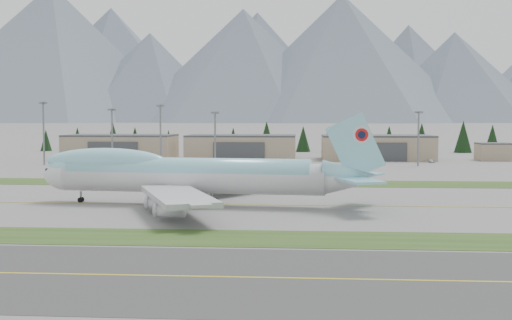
# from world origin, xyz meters

# --- Properties ---
(ground) EXTENTS (7000.00, 7000.00, 0.00)m
(ground) POSITION_xyz_m (0.00, 0.00, 0.00)
(ground) COLOR #5F5F5D
(ground) RESTS_ON ground
(grass_strip_near) EXTENTS (400.00, 14.00, 0.08)m
(grass_strip_near) POSITION_xyz_m (0.00, -38.00, 0.00)
(grass_strip_near) COLOR #274819
(grass_strip_near) RESTS_ON ground
(grass_strip_far) EXTENTS (400.00, 18.00, 0.08)m
(grass_strip_far) POSITION_xyz_m (0.00, 45.00, 0.00)
(grass_strip_far) COLOR #274819
(grass_strip_far) RESTS_ON ground
(asphalt_taxiway) EXTENTS (400.00, 32.00, 0.04)m
(asphalt_taxiway) POSITION_xyz_m (0.00, -62.00, 0.00)
(asphalt_taxiway) COLOR #363636
(asphalt_taxiway) RESTS_ON ground
(taxiway_line_main) EXTENTS (400.00, 0.40, 0.02)m
(taxiway_line_main) POSITION_xyz_m (0.00, 0.00, 0.00)
(taxiway_line_main) COLOR gold
(taxiway_line_main) RESTS_ON ground
(taxiway_line_near) EXTENTS (400.00, 0.40, 0.02)m
(taxiway_line_near) POSITION_xyz_m (0.00, -62.00, 0.00)
(taxiway_line_near) COLOR gold
(taxiway_line_near) RESTS_ON ground
(boeing_747_freighter) EXTENTS (75.23, 64.47, 19.77)m
(boeing_747_freighter) POSITION_xyz_m (-12.16, -1.07, 6.52)
(boeing_747_freighter) COLOR silver
(boeing_747_freighter) RESTS_ON ground
(hangar_left) EXTENTS (48.00, 26.60, 10.80)m
(hangar_left) POSITION_xyz_m (-70.00, 149.90, 5.39)
(hangar_left) COLOR gray
(hangar_left) RESTS_ON ground
(hangar_center) EXTENTS (48.00, 26.60, 10.80)m
(hangar_center) POSITION_xyz_m (-15.00, 149.90, 5.39)
(hangar_center) COLOR gray
(hangar_center) RESTS_ON ground
(hangar_right) EXTENTS (48.00, 26.60, 10.80)m
(hangar_right) POSITION_xyz_m (45.00, 149.90, 5.39)
(hangar_right) COLOR gray
(hangar_right) RESTS_ON ground
(control_shed) EXTENTS (14.00, 12.00, 7.60)m
(control_shed) POSITION_xyz_m (95.00, 148.00, 3.80)
(control_shed) COLOR gray
(control_shed) RESTS_ON ground
(floodlight_masts) EXTENTS (189.77, 9.98, 24.62)m
(floodlight_masts) POSITION_xyz_m (-11.52, 108.92, 15.63)
(floodlight_masts) COLOR slate
(floodlight_masts) RESTS_ON ground
(service_vehicle_a) EXTENTS (1.38, 3.26, 1.10)m
(service_vehicle_a) POSITION_xyz_m (-14.14, 121.60, 0.00)
(service_vehicle_a) COLOR silver
(service_vehicle_a) RESTS_ON ground
(service_vehicle_b) EXTENTS (4.00, 1.59, 1.30)m
(service_vehicle_b) POSITION_xyz_m (30.40, 131.91, 0.00)
(service_vehicle_b) COLOR yellow
(service_vehicle_b) RESTS_ON ground
(service_vehicle_c) EXTENTS (2.54, 4.48, 1.22)m
(service_vehicle_c) POSITION_xyz_m (65.09, 131.91, 0.00)
(service_vehicle_c) COLOR #BBBDC1
(service_vehicle_c) RESTS_ON ground
(conifer_belt) EXTENTS (265.81, 15.32, 16.90)m
(conifer_belt) POSITION_xyz_m (12.78, 211.59, 7.24)
(conifer_belt) COLOR black
(conifer_belt) RESTS_ON ground
(mountain_ridge_front) EXTENTS (4224.94, 1180.22, 525.51)m
(mountain_ridge_front) POSITION_xyz_m (-204.20, 2235.77, 224.09)
(mountain_ridge_front) COLOR #505B6A
(mountain_ridge_front) RESTS_ON ground
(mountain_ridge_rear) EXTENTS (4446.45, 1075.00, 537.50)m
(mountain_ridge_rear) POSITION_xyz_m (-18.87, 2900.00, 256.36)
(mountain_ridge_rear) COLOR #505B6A
(mountain_ridge_rear) RESTS_ON ground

